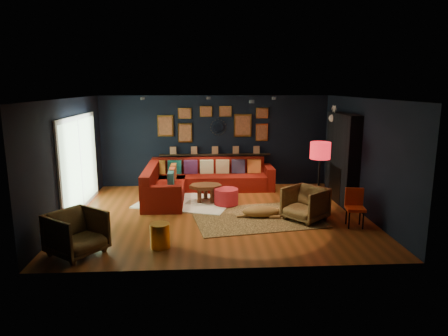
{
  "coord_description": "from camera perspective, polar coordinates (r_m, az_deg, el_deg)",
  "views": [
    {
      "loc": [
        -0.4,
        -8.66,
        2.86
      ],
      "look_at": [
        0.12,
        0.3,
        1.01
      ],
      "focal_mm": 32.0,
      "sensor_mm": 36.0,
      "label": 1
    }
  ],
  "objects": [
    {
      "name": "shag_rug",
      "position": [
        10.06,
        -5.49,
        -4.84
      ],
      "size": [
        2.65,
        2.27,
        0.03
      ],
      "primitive_type": "cube",
      "rotation": [
        0.0,
        0.0,
        -0.33
      ],
      "color": "white",
      "rests_on": "ground"
    },
    {
      "name": "armchair_right",
      "position": [
        8.8,
        11.53,
        -4.8
      ],
      "size": [
        1.06,
        1.07,
        0.81
      ],
      "primitive_type": "imported",
      "rotation": [
        0.0,
        0.0,
        -0.88
      ],
      "color": "#A2723A",
      "rests_on": "ground"
    },
    {
      "name": "gallery_wall",
      "position": [
        11.43,
        -1.38,
        6.36
      ],
      "size": [
        3.15,
        0.04,
        1.02
      ],
      "color": "gold",
      "rests_on": "room_walls"
    },
    {
      "name": "floor",
      "position": [
        9.12,
        -0.66,
        -6.62
      ],
      "size": [
        6.5,
        6.5,
        0.0
      ],
      "primitive_type": "plane",
      "color": "brown",
      "rests_on": "ground"
    },
    {
      "name": "orange_chair",
      "position": [
        8.7,
        18.18,
        -4.95
      ],
      "size": [
        0.42,
        0.42,
        0.79
      ],
      "rotation": [
        0.0,
        0.0,
        -0.15
      ],
      "color": "black",
      "rests_on": "ground"
    },
    {
      "name": "ledge",
      "position": [
        11.51,
        -1.29,
        1.94
      ],
      "size": [
        3.2,
        0.12,
        0.04
      ],
      "primitive_type": "cube",
      "color": "black",
      "rests_on": "room_walls"
    },
    {
      "name": "floor_lamp",
      "position": [
        9.12,
        13.57,
        2.0
      ],
      "size": [
        0.45,
        0.45,
        1.64
      ],
      "color": "black",
      "rests_on": "ground"
    },
    {
      "name": "pouf",
      "position": [
        9.72,
        0.33,
        -4.1
      ],
      "size": [
        0.58,
        0.58,
        0.38
      ],
      "primitive_type": "cylinder",
      "color": "maroon",
      "rests_on": "shag_rug"
    },
    {
      "name": "coffee_table",
      "position": [
        9.96,
        -2.63,
        -2.87
      ],
      "size": [
        0.85,
        0.64,
        0.42
      ],
      "rotation": [
        0.0,
        0.0,
        -0.01
      ],
      "color": "brown",
      "rests_on": "shag_rug"
    },
    {
      "name": "fireplace",
      "position": [
        10.34,
        16.48,
        0.92
      ],
      "size": [
        0.31,
        1.6,
        2.2
      ],
      "color": "black",
      "rests_on": "ground"
    },
    {
      "name": "ceiling_spots",
      "position": [
        9.47,
        -0.92,
        9.83
      ],
      "size": [
        3.3,
        2.5,
        0.06
      ],
      "color": "black",
      "rests_on": "room_walls"
    },
    {
      "name": "sunburst_mirror",
      "position": [
        11.44,
        -0.81,
        5.83
      ],
      "size": [
        0.47,
        0.16,
        0.47
      ],
      "color": "silver",
      "rests_on": "room_walls"
    },
    {
      "name": "deer_head",
      "position": [
        10.69,
        16.13,
        6.86
      ],
      "size": [
        0.5,
        0.28,
        0.45
      ],
      "color": "white",
      "rests_on": "fireplace"
    },
    {
      "name": "gold_stool",
      "position": [
        7.36,
        -9.12,
        -9.51
      ],
      "size": [
        0.36,
        0.36,
        0.45
      ],
      "primitive_type": "cylinder",
      "color": "gold",
      "rests_on": "ground"
    },
    {
      "name": "sliding_door",
      "position": [
        9.83,
        -19.91,
        0.63
      ],
      "size": [
        0.06,
        2.8,
        2.2
      ],
      "color": "white",
      "rests_on": "ground"
    },
    {
      "name": "sectional",
      "position": [
        10.77,
        -4.38,
        -2.02
      ],
      "size": [
        3.41,
        2.69,
        0.86
      ],
      "color": "maroon",
      "rests_on": "ground"
    },
    {
      "name": "armchair_left",
      "position": [
        7.36,
        -20.34,
        -8.46
      ],
      "size": [
        1.1,
        1.11,
        0.84
      ],
      "primitive_type": "imported",
      "rotation": [
        0.0,
        0.0,
        0.92
      ],
      "color": "#A2723A",
      "rests_on": "ground"
    },
    {
      "name": "dog",
      "position": [
        8.88,
        5.27,
        -5.89
      ],
      "size": [
        1.12,
        0.56,
        0.35
      ],
      "primitive_type": null,
      "rotation": [
        0.0,
        0.0,
        -0.02
      ],
      "color": "#9E6D3C",
      "rests_on": "leopard_rug"
    },
    {
      "name": "room_walls",
      "position": [
        8.76,
        -0.68,
        3.33
      ],
      "size": [
        6.5,
        6.5,
        6.5
      ],
      "color": "black",
      "rests_on": "ground"
    },
    {
      "name": "leopard_rug",
      "position": [
        8.91,
        4.62,
        -7.06
      ],
      "size": [
        2.97,
        2.34,
        0.02
      ],
      "primitive_type": "cube",
      "rotation": [
        0.0,
        0.0,
        0.16
      ],
      "color": "#B8854B",
      "rests_on": "ground"
    }
  ]
}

